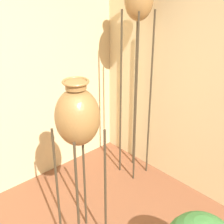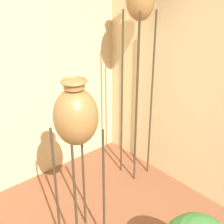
# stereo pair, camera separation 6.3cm
# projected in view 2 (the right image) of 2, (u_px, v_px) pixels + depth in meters

# --- Properties ---
(vase_stand_tall) EXTENTS (0.28, 0.28, 2.25)m
(vase_stand_tall) POSITION_uv_depth(u_px,v_px,m) (140.00, 7.00, 2.97)
(vase_stand_tall) COLOR #382D1E
(vase_stand_tall) RESTS_ON ground_plane
(vase_stand_medium) EXTENTS (0.34, 0.34, 1.51)m
(vase_stand_medium) POSITION_uv_depth(u_px,v_px,m) (76.00, 119.00, 2.31)
(vase_stand_medium) COLOR #382D1E
(vase_stand_medium) RESTS_ON ground_plane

